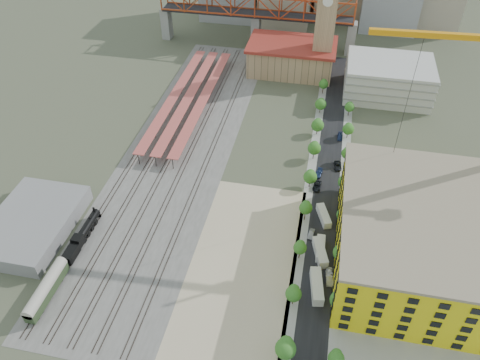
% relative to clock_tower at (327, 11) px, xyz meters
% --- Properties ---
extents(ground, '(400.00, 400.00, 0.00)m').
position_rel_clock_tower_xyz_m(ground, '(-8.00, -79.99, -28.70)').
color(ground, '#474C38').
rests_on(ground, ground).
extents(ballast_strip, '(36.00, 165.00, 0.06)m').
position_rel_clock_tower_xyz_m(ballast_strip, '(-44.00, -62.49, -28.67)').
color(ballast_strip, '#605E59').
rests_on(ballast_strip, ground).
extents(dirt_lot, '(28.00, 67.00, 0.06)m').
position_rel_clock_tower_xyz_m(dirt_lot, '(-12.00, -111.49, -28.67)').
color(dirt_lot, tan).
rests_on(dirt_lot, ground).
extents(street_asphalt, '(12.00, 170.00, 0.06)m').
position_rel_clock_tower_xyz_m(street_asphalt, '(8.00, -64.99, -28.67)').
color(street_asphalt, black).
rests_on(street_asphalt, ground).
extents(sidewalk_west, '(3.00, 170.00, 0.04)m').
position_rel_clock_tower_xyz_m(sidewalk_west, '(2.50, -64.99, -28.68)').
color(sidewalk_west, gray).
rests_on(sidewalk_west, ground).
extents(sidewalk_east, '(3.00, 170.00, 0.04)m').
position_rel_clock_tower_xyz_m(sidewalk_east, '(13.50, -64.99, -28.68)').
color(sidewalk_east, gray).
rests_on(sidewalk_east, ground).
extents(construction_pad, '(50.00, 90.00, 0.06)m').
position_rel_clock_tower_xyz_m(construction_pad, '(37.00, -99.99, -28.67)').
color(construction_pad, gray).
rests_on(construction_pad, ground).
extents(rail_tracks, '(26.56, 160.00, 0.18)m').
position_rel_clock_tower_xyz_m(rail_tracks, '(-45.80, -62.49, -28.55)').
color(rail_tracks, '#382B23').
rests_on(rail_tracks, ground).
extents(platform_canopies, '(16.00, 80.00, 4.12)m').
position_rel_clock_tower_xyz_m(platform_canopies, '(-49.00, -34.99, -24.70)').
color(platform_canopies, '#B74C46').
rests_on(platform_canopies, ground).
extents(station_hall, '(38.00, 24.00, 13.10)m').
position_rel_clock_tower_xyz_m(station_hall, '(-13.00, 2.01, -22.03)').
color(station_hall, tan).
rests_on(station_hall, ground).
extents(clock_tower, '(12.00, 12.00, 52.00)m').
position_rel_clock_tower_xyz_m(clock_tower, '(0.00, 0.00, 0.00)').
color(clock_tower, tan).
rests_on(clock_tower, ground).
extents(parking_garage, '(34.00, 26.00, 14.00)m').
position_rel_clock_tower_xyz_m(parking_garage, '(28.00, -9.99, -21.70)').
color(parking_garage, silver).
rests_on(parking_garage, ground).
extents(truss_bridge, '(94.00, 9.60, 25.60)m').
position_rel_clock_tower_xyz_m(truss_bridge, '(-33.00, 25.01, -9.83)').
color(truss_bridge, gray).
rests_on(truss_bridge, ground).
extents(construction_building, '(44.60, 50.60, 18.80)m').
position_rel_clock_tower_xyz_m(construction_building, '(34.00, -99.99, -19.29)').
color(construction_building, yellow).
rests_on(construction_building, ground).
extents(warehouse, '(22.00, 32.00, 5.00)m').
position_rel_clock_tower_xyz_m(warehouse, '(-74.00, -109.99, -26.20)').
color(warehouse, gray).
rests_on(warehouse, ground).
extents(street_trees, '(15.40, 124.40, 8.00)m').
position_rel_clock_tower_xyz_m(street_trees, '(8.00, -74.99, -28.70)').
color(street_trees, '#215F1C').
rests_on(street_trees, ground).
extents(distant_hills, '(647.00, 264.00, 227.00)m').
position_rel_clock_tower_xyz_m(distant_hills, '(37.28, 180.01, -108.23)').
color(distant_hills, '#4C6B59').
rests_on(distant_hills, ground).
extents(locomotive, '(2.67, 20.62, 5.15)m').
position_rel_clock_tower_xyz_m(locomotive, '(-58.00, -110.28, -26.77)').
color(locomotive, black).
rests_on(locomotive, ground).
extents(coach, '(2.96, 17.18, 5.39)m').
position_rel_clock_tower_xyz_m(coach, '(-58.00, -130.17, -25.83)').
color(coach, '#25391F').
rests_on(coach, ground).
extents(site_trailer_a, '(4.35, 10.69, 2.84)m').
position_rel_clock_tower_xyz_m(site_trailer_a, '(8.00, -114.48, -27.27)').
color(site_trailer_a, silver).
rests_on(site_trailer_a, ground).
extents(site_trailer_b, '(5.11, 9.90, 2.62)m').
position_rel_clock_tower_xyz_m(site_trailer_b, '(8.00, -102.87, -27.39)').
color(site_trailer_b, silver).
rests_on(site_trailer_b, ground).
extents(site_trailer_c, '(2.54, 8.66, 2.35)m').
position_rel_clock_tower_xyz_m(site_trailer_c, '(8.00, -101.39, -27.52)').
color(site_trailer_c, silver).
rests_on(site_trailer_c, ground).
extents(site_trailer_d, '(5.12, 8.96, 2.38)m').
position_rel_clock_tower_xyz_m(site_trailer_d, '(8.00, -88.46, -27.51)').
color(site_trailer_d, silver).
rests_on(site_trailer_d, ground).
extents(car_1, '(1.99, 4.15, 1.31)m').
position_rel_clock_tower_xyz_m(car_1, '(5.00, -95.98, -28.04)').
color(car_1, gray).
rests_on(car_1, ground).
extents(car_2, '(2.78, 5.36, 1.44)m').
position_rel_clock_tower_xyz_m(car_2, '(5.00, -74.93, -27.97)').
color(car_2, black).
rests_on(car_2, ground).
extents(car_3, '(2.70, 5.09, 1.41)m').
position_rel_clock_tower_xyz_m(car_3, '(5.00, -68.50, -27.99)').
color(car_3, navy).
rests_on(car_3, ground).
extents(car_4, '(1.93, 4.24, 1.41)m').
position_rel_clock_tower_xyz_m(car_4, '(11.00, -109.36, -27.99)').
color(car_4, white).
rests_on(car_4, ground).
extents(car_5, '(2.30, 5.06, 1.61)m').
position_rel_clock_tower_xyz_m(car_5, '(11.00, -110.87, -27.89)').
color(car_5, '#AFADB3').
rests_on(car_5, ground).
extents(car_6, '(2.86, 5.25, 1.40)m').
position_rel_clock_tower_xyz_m(car_6, '(11.00, -63.17, -28.00)').
color(car_6, black).
rests_on(car_6, ground).
extents(car_7, '(1.90, 4.51, 1.30)m').
position_rel_clock_tower_xyz_m(car_7, '(11.00, -45.78, -28.05)').
color(car_7, navy).
rests_on(car_7, ground).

